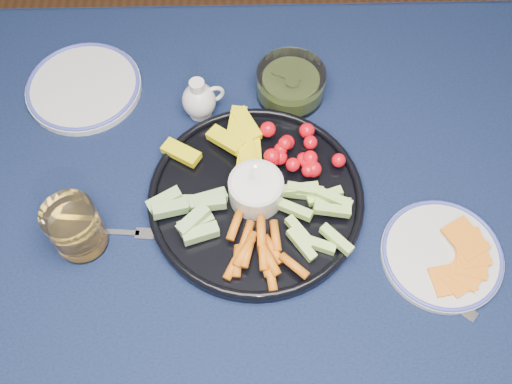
{
  "coord_description": "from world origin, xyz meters",
  "views": [
    {
      "loc": [
        0.04,
        -0.42,
        1.62
      ],
      "look_at": [
        0.05,
        0.05,
        0.78
      ],
      "focal_mm": 40.0,
      "sensor_mm": 36.0,
      "label": 1
    }
  ],
  "objects_px": {
    "dining_table": "(231,248)",
    "cheese_plate": "(442,254)",
    "pickle_bowl": "(291,85)",
    "crudite_platter": "(255,196)",
    "creamer_pitcher": "(200,100)",
    "side_plate_extra": "(84,87)",
    "juice_tumbler": "(77,229)"
  },
  "relations": [
    {
      "from": "crudite_platter",
      "to": "cheese_plate",
      "type": "height_order",
      "value": "crudite_platter"
    },
    {
      "from": "crudite_platter",
      "to": "side_plate_extra",
      "type": "xyz_separation_m",
      "value": [
        -0.33,
        0.26,
        -0.01
      ]
    },
    {
      "from": "cheese_plate",
      "to": "crudite_platter",
      "type": "bearing_deg",
      "value": 160.39
    },
    {
      "from": "side_plate_extra",
      "to": "dining_table",
      "type": "bearing_deg",
      "value": -47.19
    },
    {
      "from": "side_plate_extra",
      "to": "juice_tumbler",
      "type": "bearing_deg",
      "value": -83.25
    },
    {
      "from": "crudite_platter",
      "to": "juice_tumbler",
      "type": "height_order",
      "value": "crudite_platter"
    },
    {
      "from": "dining_table",
      "to": "juice_tumbler",
      "type": "bearing_deg",
      "value": -175.4
    },
    {
      "from": "creamer_pitcher",
      "to": "juice_tumbler",
      "type": "distance_m",
      "value": 0.33
    },
    {
      "from": "dining_table",
      "to": "creamer_pitcher",
      "type": "height_order",
      "value": "creamer_pitcher"
    },
    {
      "from": "cheese_plate",
      "to": "creamer_pitcher",
      "type": "bearing_deg",
      "value": 142.88
    },
    {
      "from": "dining_table",
      "to": "juice_tumbler",
      "type": "height_order",
      "value": "juice_tumbler"
    },
    {
      "from": "creamer_pitcher",
      "to": "crudite_platter",
      "type": "bearing_deg",
      "value": -63.53
    },
    {
      "from": "crudite_platter",
      "to": "juice_tumbler",
      "type": "distance_m",
      "value": 0.3
    },
    {
      "from": "creamer_pitcher",
      "to": "side_plate_extra",
      "type": "height_order",
      "value": "creamer_pitcher"
    },
    {
      "from": "crudite_platter",
      "to": "creamer_pitcher",
      "type": "distance_m",
      "value": 0.22
    },
    {
      "from": "creamer_pitcher",
      "to": "pickle_bowl",
      "type": "xyz_separation_m",
      "value": [
        0.17,
        0.04,
        -0.01
      ]
    },
    {
      "from": "dining_table",
      "to": "cheese_plate",
      "type": "xyz_separation_m",
      "value": [
        0.35,
        -0.06,
        0.1
      ]
    },
    {
      "from": "creamer_pitcher",
      "to": "side_plate_extra",
      "type": "relative_size",
      "value": 0.4
    },
    {
      "from": "crudite_platter",
      "to": "juice_tumbler",
      "type": "xyz_separation_m",
      "value": [
        -0.29,
        -0.07,
        0.02
      ]
    },
    {
      "from": "crudite_platter",
      "to": "pickle_bowl",
      "type": "xyz_separation_m",
      "value": [
        0.07,
        0.24,
        0.01
      ]
    },
    {
      "from": "cheese_plate",
      "to": "dining_table",
      "type": "bearing_deg",
      "value": 170.12
    },
    {
      "from": "crudite_platter",
      "to": "pickle_bowl",
      "type": "height_order",
      "value": "crudite_platter"
    },
    {
      "from": "juice_tumbler",
      "to": "cheese_plate",
      "type": "bearing_deg",
      "value": -3.98
    },
    {
      "from": "cheese_plate",
      "to": "side_plate_extra",
      "type": "distance_m",
      "value": 0.73
    },
    {
      "from": "pickle_bowl",
      "to": "dining_table",
      "type": "bearing_deg",
      "value": -112.47
    },
    {
      "from": "creamer_pitcher",
      "to": "cheese_plate",
      "type": "distance_m",
      "value": 0.51
    },
    {
      "from": "pickle_bowl",
      "to": "cheese_plate",
      "type": "bearing_deg",
      "value": -56.2
    },
    {
      "from": "side_plate_extra",
      "to": "cheese_plate",
      "type": "bearing_deg",
      "value": -30.03
    },
    {
      "from": "dining_table",
      "to": "pickle_bowl",
      "type": "distance_m",
      "value": 0.33
    },
    {
      "from": "dining_table",
      "to": "cheese_plate",
      "type": "distance_m",
      "value": 0.37
    },
    {
      "from": "dining_table",
      "to": "juice_tumbler",
      "type": "xyz_separation_m",
      "value": [
        -0.24,
        -0.02,
        0.13
      ]
    },
    {
      "from": "crudite_platter",
      "to": "cheese_plate",
      "type": "distance_m",
      "value": 0.33
    }
  ]
}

